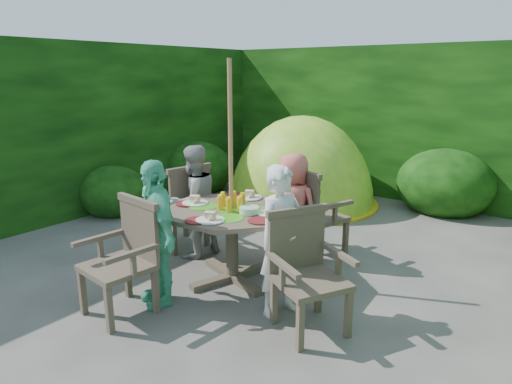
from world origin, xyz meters
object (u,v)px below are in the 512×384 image
Objects in this scene: parasol_pole at (231,176)px; child_front at (157,233)px; garden_chair_left at (183,205)px; child_back at (293,209)px; child_right at (282,241)px; garden_chair_right at (306,269)px; dome_tent at (300,202)px; garden_chair_back at (312,212)px; garden_chair_front at (125,256)px; patio_table at (232,220)px; child_left at (194,202)px.

parasol_pole reaches higher than child_front.
parasol_pole is 1.23m from garden_chair_left.
child_back is at bearing 97.08° from child_front.
child_right is at bearing 83.58° from garden_chair_left.
parasol_pole is at bearing 101.66° from garden_chair_right.
parasol_pole is at bearing -78.76° from dome_tent.
garden_chair_front is (-0.65, -2.09, -0.01)m from garden_chair_back.
garden_chair_front is (-0.33, -1.04, -0.58)m from parasol_pole.
child_right is at bearing 127.21° from garden_chair_back.
child_back is at bearing 78.04° from garden_chair_front.
child_right is 0.99× the size of child_front.
patio_table is 1.64× the size of garden_chair_left.
garden_chair_right is at bearing 84.03° from garden_chair_left.
child_back is (1.27, 0.44, 0.09)m from garden_chair_left.
garden_chair_front is 0.33m from child_front.
garden_chair_left is 1.54m from garden_chair_front.
dome_tent is (-0.64, 3.91, -0.52)m from garden_chair_front.
parasol_pole is 0.91m from child_right.
child_back is at bearing -67.67° from dome_tent.
dome_tent is at bearing 108.78° from parasol_pole.
garden_chair_right is 2.19m from garden_chair_left.
child_right is at bearing 52.08° from child_front.
dome_tent is (-1.29, 1.82, -0.53)m from garden_chair_back.
garden_chair_right is at bearing 125.93° from child_back.
garden_chair_back is at bearing 78.15° from garden_chair_front.
child_front is at bearing -107.16° from patio_table.
garden_chair_front is (-0.34, -1.04, -0.12)m from patio_table.
garden_chair_front is (-1.39, -0.74, 0.01)m from garden_chair_right.
patio_table is 1.22× the size of child_right.
child_right reaches higher than garden_chair_left.
garden_chair_left is at bearing -99.07° from dome_tent.
parasol_pole reaches higher than garden_chair_left.
garden_chair_back is at bearing 56.42° from garden_chair_right.
garden_chair_right is 0.96× the size of garden_chair_left.
child_right is 1.03× the size of child_left.
parasol_pole reaches higher than child_left.
garden_chair_left is (-1.04, 0.33, -0.57)m from parasol_pole.
child_back is (0.57, 1.81, 0.10)m from garden_chair_front.
child_back is 0.92× the size of child_front.
child_front is at bearing 71.49° from child_back.
child_front reaches higher than garden_chair_left.
dome_tent is at bearing -166.35° from child_left.
child_right reaches higher than garden_chair_front.
child_right is at bearing 82.26° from child_left.
child_left is at bearing 54.73° from garden_chair_back.
child_back is 1.60m from child_front.
patio_table is at bearing 96.76° from child_front.
child_front is (-0.23, -0.77, -0.43)m from parasol_pole.
parasol_pole is 1.23m from garden_chair_back.
child_left reaches higher than garden_chair_right.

